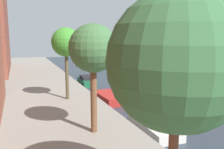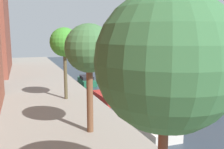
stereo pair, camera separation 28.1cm
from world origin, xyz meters
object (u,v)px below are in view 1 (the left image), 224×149
street_tree_0 (177,62)px  moored_boat_left_3 (109,98)px  parked_car (133,56)px  low_block_right (188,38)px  moored_boat_left_2 (154,126)px  street_tree_2 (66,43)px  moored_boat_left_4 (87,81)px  moored_boat_right_3 (150,79)px  street_tree_1 (93,49)px  moored_boat_right_2 (208,99)px  moored_boat_right_5 (100,65)px  moored_boat_right_4 (118,71)px

street_tree_0 → moored_boat_left_3: size_ratio=1.43×
parked_car → moored_boat_left_3: parked_car is taller
low_block_right → moored_boat_left_2: (-21.23, -23.87, -4.51)m
street_tree_0 → street_tree_2: 11.83m
street_tree_0 → moored_boat_left_2: bearing=61.3°
moored_boat_left_4 → moored_boat_right_3: (6.70, -1.99, 0.05)m
street_tree_0 → moored_boat_left_3: (3.70, 13.59, -4.42)m
street_tree_1 → street_tree_0: bearing=-90.0°
moored_boat_left_3 → moored_boat_right_3: bearing=37.6°
moored_boat_left_2 → moored_boat_left_3: (-0.11, 6.62, 0.04)m
street_tree_2 → street_tree_0: bearing=-90.0°
street_tree_2 → moored_boat_right_2: size_ratio=1.06×
street_tree_2 → moored_boat_left_2: 7.64m
street_tree_1 → low_block_right: bearing=45.0°
street_tree_2 → parked_car: bearing=54.2°
street_tree_2 → moored_boat_right_3: 13.38m
moored_boat_right_3 → moored_boat_right_5: (-0.35, 16.07, -0.15)m
street_tree_1 → moored_boat_left_2: street_tree_1 is taller
moored_boat_left_4 → moored_boat_right_5: bearing=65.7°
parked_car → moored_boat_left_3: size_ratio=1.24×
moored_boat_left_2 → moored_boat_left_4: size_ratio=1.05×
moored_boat_right_4 → street_tree_1: bearing=-115.3°
street_tree_0 → moored_boat_right_2: (10.53, 10.09, -4.32)m
low_block_right → moored_boat_left_2: bearing=-131.7°
parked_car → moored_boat_right_5: size_ratio=1.28×
moored_boat_left_3 → moored_boat_right_4: 15.34m
moored_boat_right_4 → moored_boat_left_2: bearing=-107.4°
moored_boat_left_4 → moored_boat_right_5: size_ratio=1.04×
moored_boat_left_2 → moored_boat_right_2: (6.73, 3.12, 0.14)m
parked_car → moored_boat_right_2: size_ratio=1.01×
parked_car → low_block_right: bearing=-15.8°
street_tree_0 → moored_boat_right_3: size_ratio=1.24×
low_block_right → street_tree_2: bearing=-142.8°
moored_boat_left_2 → moored_boat_left_4: 13.88m
moored_boat_right_5 → moored_boat_right_4: bearing=-89.5°
low_block_right → moored_boat_left_3: 27.81m
street_tree_2 → moored_boat_left_4: 10.74m
moored_boat_right_2 → moored_boat_right_4: (-0.29, 17.36, -0.14)m
parked_car → moored_boat_right_3: bearing=-109.2°
low_block_right → moored_boat_left_4: size_ratio=3.51×
street_tree_0 → street_tree_2: street_tree_0 is taller
street_tree_0 → moored_boat_right_5: bearing=73.8°
street_tree_2 → moored_boat_right_3: size_ratio=1.14×
street_tree_0 → moored_boat_left_4: size_ratio=1.41×
street_tree_0 → moored_boat_right_4: size_ratio=1.43×
street_tree_1 → moored_boat_right_5: 31.17m
street_tree_0 → parked_car: bearing=65.0°
low_block_right → moored_boat_right_5: bearing=164.6°
moored_boat_right_2 → moored_boat_right_3: size_ratio=1.07×
street_tree_0 → street_tree_1: (0.00, 5.80, -0.06)m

